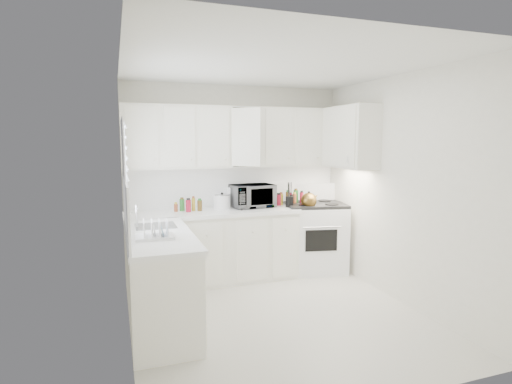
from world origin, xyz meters
name	(u,v)px	position (x,y,z in m)	size (l,w,h in m)	color
floor	(277,316)	(0.00, 0.00, 0.00)	(3.20, 3.20, 0.00)	silver
ceiling	(279,65)	(0.00, 0.00, 2.60)	(3.20, 3.20, 0.00)	white
wall_back	(235,181)	(0.00, 1.60, 1.30)	(3.00, 3.00, 0.00)	white
wall_front	(369,226)	(0.00, -1.60, 1.30)	(3.00, 3.00, 0.00)	white
wall_left	(125,203)	(-1.50, 0.00, 1.30)	(3.20, 3.20, 0.00)	white
wall_right	(399,190)	(1.50, 0.00, 1.30)	(3.20, 3.20, 0.00)	white
window_blinds	(125,172)	(-1.48, 0.35, 1.55)	(0.06, 0.96, 1.06)	white
lower_cabinets_back	(213,248)	(-0.39, 1.30, 0.45)	(2.22, 0.60, 0.90)	white
lower_cabinets_left	(159,282)	(-1.20, 0.20, 0.45)	(0.60, 1.60, 0.90)	white
countertop_back	(213,213)	(-0.39, 1.29, 0.93)	(2.24, 0.64, 0.05)	white
countertop_left	(159,236)	(-1.19, 0.20, 0.93)	(0.64, 1.62, 0.05)	white
backsplash_back	(235,186)	(0.00, 1.59, 1.23)	(2.98, 0.02, 0.55)	white
backsplash_left	(126,207)	(-1.49, 0.20, 1.23)	(0.02, 1.60, 0.55)	white
upper_cabinets_back	(238,167)	(0.00, 1.44, 1.50)	(3.00, 0.33, 0.80)	white
upper_cabinets_right	(349,168)	(1.33, 0.82, 1.50)	(0.33, 0.90, 0.80)	white
sink	(155,215)	(-1.19, 0.55, 1.07)	(0.42, 0.38, 0.30)	gray
stove	(315,228)	(1.08, 1.27, 0.63)	(0.81, 0.67, 1.25)	white
tea_kettle	(309,199)	(0.90, 1.11, 1.06)	(0.27, 0.23, 0.25)	brown
frying_pan	(321,202)	(1.26, 1.43, 0.97)	(0.26, 0.45, 0.04)	black
microwave	(252,193)	(0.18, 1.39, 1.14)	(0.56, 0.31, 0.38)	gray
rice_cooker	(222,201)	(-0.24, 1.39, 1.06)	(0.22, 0.22, 0.22)	white
paper_towel	(231,197)	(-0.08, 1.52, 1.08)	(0.12, 0.12, 0.27)	white
utensil_crock	(290,194)	(0.67, 1.23, 1.13)	(0.12, 0.12, 0.35)	black
dish_rack	(155,228)	(-1.25, 0.00, 1.05)	(0.35, 0.26, 0.19)	white
spice_left_0	(176,206)	(-0.85, 1.42, 1.02)	(0.06, 0.06, 0.13)	brown
spice_left_1	(183,207)	(-0.78, 1.33, 1.02)	(0.06, 0.06, 0.13)	#28792C
spice_left_2	(187,205)	(-0.70, 1.42, 1.02)	(0.06, 0.06, 0.13)	#A7162F
spice_left_3	(194,206)	(-0.62, 1.33, 1.02)	(0.06, 0.06, 0.13)	gold
spice_left_4	(199,205)	(-0.55, 1.42, 1.02)	(0.06, 0.06, 0.13)	brown
sauce_right_0	(277,198)	(0.58, 1.46, 1.05)	(0.06, 0.06, 0.19)	#A7162F
sauce_right_1	(282,199)	(0.64, 1.40, 1.05)	(0.06, 0.06, 0.19)	gold
sauce_right_2	(284,198)	(0.69, 1.46, 1.05)	(0.06, 0.06, 0.19)	brown
sauce_right_3	(290,198)	(0.74, 1.40, 1.05)	(0.06, 0.06, 0.19)	black
sauce_right_4	(291,198)	(0.80, 1.46, 1.05)	(0.06, 0.06, 0.19)	brown
sauce_right_5	(297,198)	(0.85, 1.40, 1.05)	(0.06, 0.06, 0.19)	#28792C
sauce_right_6	(298,197)	(0.91, 1.46, 1.05)	(0.06, 0.06, 0.19)	#A7162F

